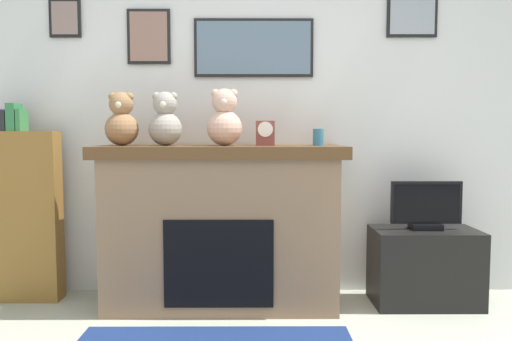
# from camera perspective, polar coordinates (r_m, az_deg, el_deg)

# --- Properties ---
(back_wall) EXTENTS (5.20, 0.15, 2.60)m
(back_wall) POSITION_cam_1_polar(r_m,az_deg,el_deg) (3.65, 0.29, 6.55)
(back_wall) COLOR silver
(back_wall) RESTS_ON ground_plane
(fireplace) EXTENTS (1.63, 0.64, 1.08)m
(fireplace) POSITION_cam_1_polar(r_m,az_deg,el_deg) (3.36, -4.00, -6.26)
(fireplace) COLOR #82664A
(fireplace) RESTS_ON ground_plane
(bookshelf) EXTENTS (0.47, 0.16, 1.37)m
(bookshelf) POSITION_cam_1_polar(r_m,az_deg,el_deg) (3.78, -25.11, -4.37)
(bookshelf) COLOR brown
(bookshelf) RESTS_ON ground_plane
(tv_stand) EXTENTS (0.70, 0.40, 0.52)m
(tv_stand) POSITION_cam_1_polar(r_m,az_deg,el_deg) (3.61, 18.86, -10.46)
(tv_stand) COLOR black
(tv_stand) RESTS_ON ground_plane
(television) EXTENTS (0.48, 0.14, 0.33)m
(television) POSITION_cam_1_polar(r_m,az_deg,el_deg) (3.52, 19.03, -4.03)
(television) COLOR black
(television) RESTS_ON tv_stand
(candle_jar) EXTENTS (0.07, 0.07, 0.11)m
(candle_jar) POSITION_cam_1_polar(r_m,az_deg,el_deg) (3.31, 7.21, 3.82)
(candle_jar) COLOR teal
(candle_jar) RESTS_ON fireplace
(mantel_clock) EXTENTS (0.12, 0.09, 0.16)m
(mantel_clock) POSITION_cam_1_polar(r_m,az_deg,el_deg) (3.28, 1.06, 4.33)
(mantel_clock) COLOR brown
(mantel_clock) RESTS_ON fireplace
(teddy_bear_grey) EXTENTS (0.22, 0.22, 0.35)m
(teddy_bear_grey) POSITION_cam_1_polar(r_m,az_deg,el_deg) (3.40, -15.24, 5.47)
(teddy_bear_grey) COLOR #956C46
(teddy_bear_grey) RESTS_ON fireplace
(teddy_bear_cream) EXTENTS (0.22, 0.22, 0.36)m
(teddy_bear_cream) POSITION_cam_1_polar(r_m,az_deg,el_deg) (3.33, -10.43, 5.59)
(teddy_bear_cream) COLOR #9B9489
(teddy_bear_cream) RESTS_ON fireplace
(teddy_bear_brown) EXTENTS (0.23, 0.23, 0.38)m
(teddy_bear_brown) POSITION_cam_1_polar(r_m,az_deg,el_deg) (3.29, -3.65, 5.83)
(teddy_bear_brown) COLOR #D2A78F
(teddy_bear_brown) RESTS_ON fireplace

